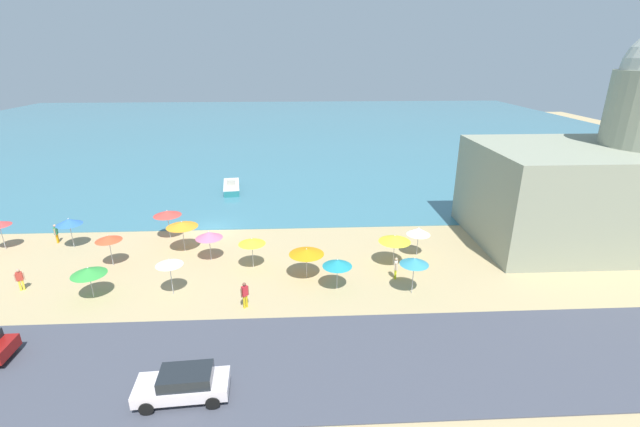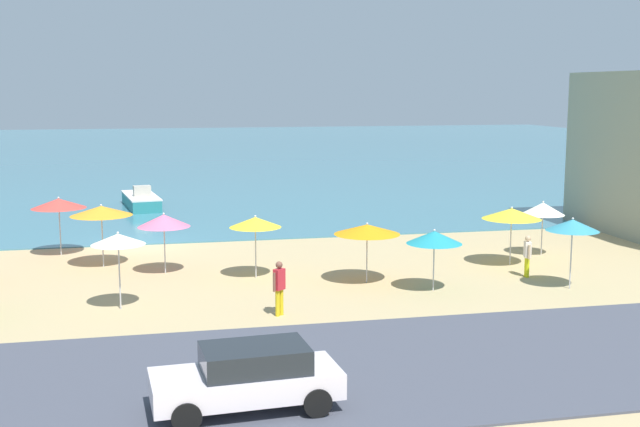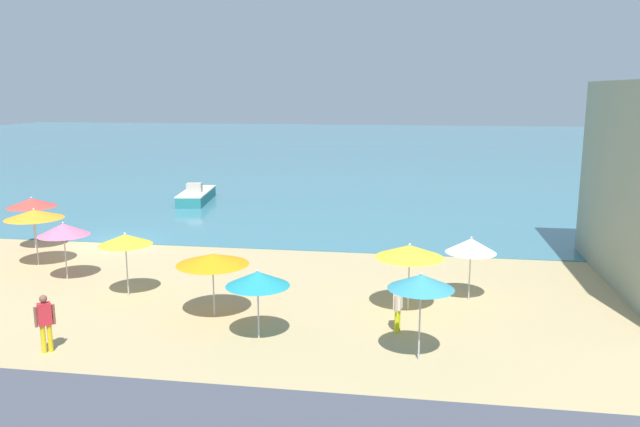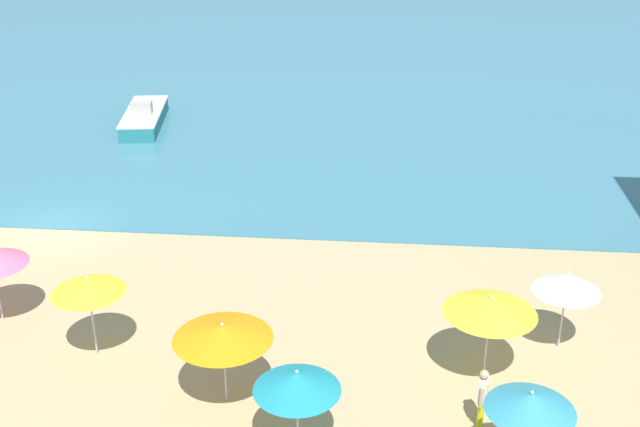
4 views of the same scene
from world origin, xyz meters
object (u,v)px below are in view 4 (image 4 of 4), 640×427
at_px(beach_umbrella_1, 531,402).
at_px(beach_umbrella_6, 491,305).
at_px(beach_umbrella_0, 297,381).
at_px(beach_umbrella_13, 223,332).
at_px(beach_umbrella_3, 567,282).
at_px(skiff_nearshore, 144,117).
at_px(bather_1, 482,396).
at_px(beach_umbrella_2, 88,286).

distance_m(beach_umbrella_1, beach_umbrella_6, 4.09).
distance_m(beach_umbrella_0, beach_umbrella_13, 2.60).
bearing_deg(beach_umbrella_3, skiff_nearshore, 133.60).
relative_size(beach_umbrella_0, beach_umbrella_13, 0.91).
bearing_deg(bather_1, beach_umbrella_13, 175.82).
distance_m(beach_umbrella_0, beach_umbrella_3, 8.24).
distance_m(beach_umbrella_2, bather_1, 10.38).
bearing_deg(beach_umbrella_2, skiff_nearshore, 102.62).
bearing_deg(beach_umbrella_2, bather_1, -11.73).
relative_size(beach_umbrella_1, skiff_nearshore, 0.45).
bearing_deg(beach_umbrella_1, beach_umbrella_3, 72.10).
xyz_separation_m(beach_umbrella_3, bather_1, (-2.48, -3.59, -1.13)).
distance_m(beach_umbrella_2, beach_umbrella_13, 4.23).
bearing_deg(beach_umbrella_13, skiff_nearshore, 111.47).
bearing_deg(skiff_nearshore, beach_umbrella_3, -46.40).
height_order(beach_umbrella_2, skiff_nearshore, beach_umbrella_2).
distance_m(bather_1, skiff_nearshore, 25.71).
height_order(beach_umbrella_0, beach_umbrella_13, beach_umbrella_13).
height_order(beach_umbrella_0, bather_1, beach_umbrella_0).
bearing_deg(beach_umbrella_1, beach_umbrella_6, 95.27).
relative_size(beach_umbrella_6, bather_1, 1.49).
height_order(beach_umbrella_3, skiff_nearshore, beach_umbrella_3).
xyz_separation_m(beach_umbrella_0, beach_umbrella_3, (6.69, 4.81, 0.10)).
relative_size(beach_umbrella_13, skiff_nearshore, 0.42).
distance_m(beach_umbrella_1, beach_umbrella_2, 11.52).
distance_m(beach_umbrella_1, bather_1, 2.54).
distance_m(beach_umbrella_2, beach_umbrella_3, 12.66).
bearing_deg(beach_umbrella_3, beach_umbrella_1, -107.90).
bearing_deg(beach_umbrella_0, skiff_nearshore, 114.33).
bearing_deg(beach_umbrella_2, beach_umbrella_13, -22.84).
bearing_deg(beach_umbrella_6, beach_umbrella_2, 179.85).
distance_m(beach_umbrella_3, beach_umbrella_6, 2.66).
bearing_deg(beach_umbrella_6, skiff_nearshore, 127.37).
bearing_deg(beach_umbrella_0, beach_umbrella_6, 36.11).
xyz_separation_m(beach_umbrella_2, beach_umbrella_3, (12.57, 1.49, -0.10)).
distance_m(beach_umbrella_0, skiff_nearshore, 24.76).
distance_m(beach_umbrella_0, bather_1, 4.50).
bearing_deg(beach_umbrella_2, beach_umbrella_0, -29.39).
relative_size(beach_umbrella_1, beach_umbrella_13, 1.06).
bearing_deg(beach_umbrella_0, bather_1, 16.16).
bearing_deg(beach_umbrella_3, beach_umbrella_2, -173.23).
height_order(beach_umbrella_1, beach_umbrella_3, beach_umbrella_1).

